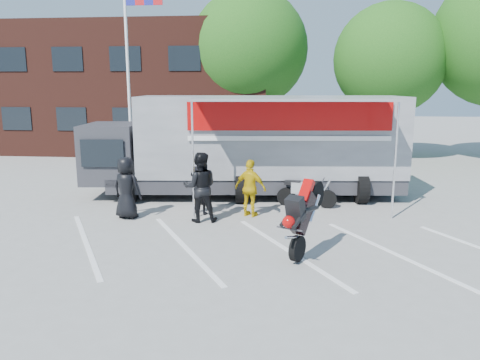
% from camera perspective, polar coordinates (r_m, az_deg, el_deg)
% --- Properties ---
extents(ground, '(100.00, 100.00, 0.00)m').
position_cam_1_polar(ground, '(9.93, 4.60, -10.45)').
color(ground, gray).
rests_on(ground, ground).
extents(parking_bay_lines, '(18.09, 13.33, 0.01)m').
position_cam_1_polar(parking_bay_lines, '(10.86, 4.74, -8.46)').
color(parking_bay_lines, white).
rests_on(parking_bay_lines, ground).
extents(office_building, '(18.00, 8.00, 7.00)m').
position_cam_1_polar(office_building, '(29.06, -14.76, 10.70)').
color(office_building, '#461E16').
rests_on(office_building, ground).
extents(flagpole, '(1.61, 0.12, 8.00)m').
position_cam_1_polar(flagpole, '(20.31, -12.90, 15.00)').
color(flagpole, white).
rests_on(flagpole, ground).
extents(tree_left, '(6.12, 6.12, 8.64)m').
position_cam_1_polar(tree_left, '(25.38, 1.10, 15.67)').
color(tree_left, '#382314').
rests_on(tree_left, ground).
extents(tree_mid, '(5.44, 5.44, 7.68)m').
position_cam_1_polar(tree_mid, '(24.72, 17.77, 13.82)').
color(tree_mid, '#382314').
rests_on(tree_mid, ground).
extents(transporter_truck, '(10.97, 6.05, 3.35)m').
position_cam_1_polar(transporter_truck, '(16.00, 1.87, -1.92)').
color(transporter_truck, '#93959B').
rests_on(transporter_truck, ground).
extents(parked_motorcycle, '(1.97, 0.93, 0.99)m').
position_cam_1_polar(parked_motorcycle, '(14.71, 8.08, -3.23)').
color(parked_motorcycle, silver).
rests_on(parked_motorcycle, ground).
extents(stunt_bike_rider, '(1.39, 1.75, 1.86)m').
position_cam_1_polar(stunt_bike_rider, '(10.68, 8.49, -8.95)').
color(stunt_bike_rider, black).
rests_on(stunt_bike_rider, ground).
extents(spectator_leather_a, '(0.98, 0.78, 1.75)m').
position_cam_1_polar(spectator_leather_a, '(13.51, -13.66, -0.94)').
color(spectator_leather_a, black).
rests_on(spectator_leather_a, ground).
extents(spectator_leather_b, '(0.76, 0.65, 1.76)m').
position_cam_1_polar(spectator_leather_b, '(13.62, -4.91, -0.52)').
color(spectator_leather_b, black).
rests_on(spectator_leather_b, ground).
extents(spectator_leather_c, '(1.05, 0.88, 1.93)m').
position_cam_1_polar(spectator_leather_c, '(12.85, -4.86, -0.87)').
color(spectator_leather_c, black).
rests_on(spectator_leather_c, ground).
extents(spectator_hivis, '(1.05, 0.74, 1.65)m').
position_cam_1_polar(spectator_hivis, '(13.33, 1.29, -1.01)').
color(spectator_hivis, gold).
rests_on(spectator_hivis, ground).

